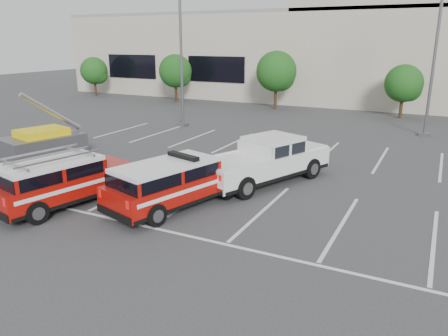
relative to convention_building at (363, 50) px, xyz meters
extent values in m
plane|color=#343437|center=(-0.18, -31.86, -4.72)|extent=(120.00, 120.00, 0.00)
cube|color=silver|center=(-0.18, -27.36, -4.71)|extent=(23.00, 15.00, 0.01)
cube|color=beige|center=(-0.18, 0.14, -0.72)|extent=(60.00, 15.00, 8.00)
cube|color=gray|center=(-0.18, 0.14, 3.43)|extent=(60.00, 15.00, 0.30)
cube|color=beige|center=(1.82, -1.36, 4.28)|extent=(14.00, 12.00, 2.00)
cylinder|color=#3F2B19|center=(-25.18, -9.86, -3.96)|extent=(0.24, 0.24, 1.51)
sphere|color=#124211|center=(-25.18, -9.86, -2.11)|extent=(2.77, 2.77, 2.77)
sphere|color=#124211|center=(-24.78, -9.66, -2.53)|extent=(1.85, 1.85, 1.85)
cylinder|color=#3F2B19|center=(-15.18, -9.86, -3.88)|extent=(0.24, 0.24, 1.67)
sphere|color=#124211|center=(-15.18, -9.86, -1.84)|extent=(3.07, 3.07, 3.07)
sphere|color=#124211|center=(-14.78, -9.66, -2.30)|extent=(2.05, 2.05, 2.05)
cylinder|color=#3F2B19|center=(-5.18, -9.86, -3.80)|extent=(0.24, 0.24, 1.84)
sphere|color=#124211|center=(-5.18, -9.86, -1.56)|extent=(3.37, 3.37, 3.37)
sphere|color=#124211|center=(-4.78, -9.66, -2.07)|extent=(2.24, 2.24, 2.24)
cylinder|color=#3F2B19|center=(4.82, -9.86, -3.96)|extent=(0.24, 0.24, 1.51)
sphere|color=#124211|center=(4.82, -9.86, -2.11)|extent=(2.77, 2.77, 2.77)
sphere|color=#124211|center=(5.22, -9.66, -2.53)|extent=(1.85, 1.85, 1.85)
cube|color=#59595E|center=(-8.18, -19.86, -4.62)|extent=(0.60, 0.60, 0.20)
cylinder|color=#59595E|center=(-8.18, -19.86, 0.28)|extent=(0.18, 0.18, 10.00)
cube|color=#59595E|center=(6.82, -15.86, -4.62)|extent=(0.60, 0.60, 0.20)
cylinder|color=#59595E|center=(6.82, -15.86, 0.28)|extent=(0.18, 0.18, 10.00)
cube|color=#990D07|center=(-0.43, -32.70, -4.00)|extent=(3.28, 5.54, 0.80)
cube|color=black|center=(-0.56, -33.16, -3.39)|extent=(2.71, 4.04, 0.42)
cube|color=silver|center=(-0.56, -33.16, -3.11)|extent=(2.66, 3.96, 0.15)
cube|color=black|center=(-0.33, -32.37, -2.95)|extent=(1.42, 0.65, 0.14)
cube|color=silver|center=(1.32, -28.84, -3.92)|extent=(4.28, 6.43, 0.88)
cube|color=black|center=(1.54, -28.33, -3.25)|extent=(2.61, 2.73, 0.46)
cube|color=silver|center=(1.54, -28.33, -2.94)|extent=(2.55, 2.67, 0.17)
cube|color=#990D07|center=(-4.08, -34.38, -3.98)|extent=(3.01, 5.26, 0.82)
cube|color=black|center=(-4.19, -34.85, -3.36)|extent=(2.51, 3.71, 0.43)
cube|color=silver|center=(-4.19, -34.85, -3.07)|extent=(2.45, 3.64, 0.16)
cube|color=#A5A5A8|center=(-4.19, -34.85, -2.80)|extent=(2.49, 3.39, 0.06)
cube|color=#59595E|center=(-9.96, -30.16, -4.16)|extent=(3.13, 4.14, 1.12)
cube|color=yellow|center=(-9.96, -30.16, -3.44)|extent=(2.16, 2.60, 0.41)
cylinder|color=#A5A5A8|center=(-9.80, -29.57, -2.47)|extent=(1.01, 2.95, 2.19)
cube|color=#59595E|center=(-11.86, -30.92, -4.36)|extent=(1.31, 1.45, 0.72)
camera|label=1|loc=(7.66, -45.02, 1.01)|focal=35.00mm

